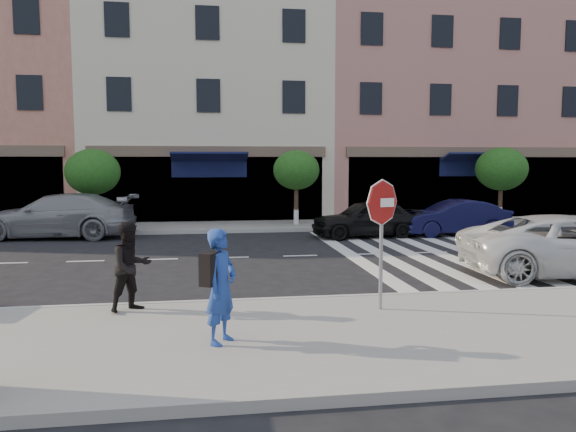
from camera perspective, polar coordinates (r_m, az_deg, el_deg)
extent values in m
plane|color=black|center=(12.22, -4.86, -7.42)|extent=(120.00, 120.00, 0.00)
cube|color=gray|center=(8.60, -3.21, -12.56)|extent=(60.00, 4.50, 0.15)
cube|color=gray|center=(23.05, -6.63, -1.08)|extent=(60.00, 3.00, 0.15)
cube|color=beige|center=(29.01, -8.17, 11.01)|extent=(11.00, 9.00, 11.00)
cube|color=#B6756C|center=(31.59, 14.68, 12.27)|extent=(13.00, 9.00, 13.00)
cylinder|color=#473323|center=(23.15, -19.10, 0.85)|extent=(0.18, 0.18, 1.60)
cylinder|color=silver|center=(23.19, -19.06, -0.38)|extent=(0.20, 0.20, 0.60)
ellipsoid|color=#1F4814|center=(23.08, -19.21, 4.25)|extent=(2.10, 2.10, 1.79)
cylinder|color=#473323|center=(23.06, 0.84, 1.28)|extent=(0.18, 0.18, 1.71)
cylinder|color=silver|center=(23.10, 0.84, -0.09)|extent=(0.20, 0.20, 0.60)
ellipsoid|color=#1F4814|center=(22.99, 0.84, 4.70)|extent=(1.90, 1.90, 1.62)
cylinder|color=#473323|center=(26.08, 20.75, 1.36)|extent=(0.18, 0.18, 1.65)
cylinder|color=silver|center=(26.12, 20.71, 0.21)|extent=(0.20, 0.20, 0.60)
ellipsoid|color=#1F4814|center=(26.02, 20.86, 4.50)|extent=(2.20, 2.20, 1.87)
cylinder|color=gray|center=(9.95, 9.43, -3.52)|extent=(0.08, 0.08, 2.08)
cylinder|color=white|center=(9.84, 9.53, 1.37)|extent=(0.80, 0.16, 0.81)
cylinder|color=#9E1411|center=(9.82, 9.57, 1.36)|extent=(0.75, 0.16, 0.76)
cube|color=white|center=(9.79, 9.62, 1.34)|extent=(0.42, 0.09, 0.15)
imported|color=#203F94|center=(8.11, -6.81, -7.10)|extent=(0.66, 0.72, 1.65)
imported|color=black|center=(10.13, -15.66, -4.98)|extent=(0.96, 0.92, 1.56)
imported|color=silver|center=(15.07, 27.06, -2.71)|extent=(5.52, 3.06, 1.46)
imported|color=gray|center=(21.71, -22.42, 0.02)|extent=(5.66, 2.76, 1.59)
imported|color=black|center=(20.49, 8.01, -0.23)|extent=(4.12, 1.94, 1.36)
imported|color=black|center=(21.63, 16.53, -0.17)|extent=(4.00, 1.42, 1.31)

